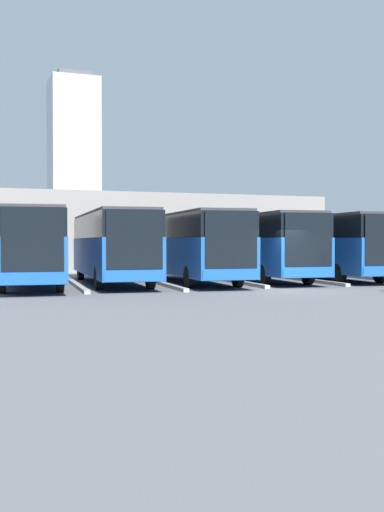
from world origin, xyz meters
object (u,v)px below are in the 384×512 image
(bus_3, at_px, (191,244))
(bus_5, at_px, (29,245))
(bus_4, at_px, (112,244))
(bus_2, at_px, (257,244))
(bus_1, at_px, (324,244))

(bus_3, distance_m, bus_5, 7.76)
(bus_4, xyz_separation_m, bus_5, (3.88, 0.46, 0.00))
(bus_3, distance_m, bus_4, 3.90)
(bus_2, xyz_separation_m, bus_4, (7.76, 0.22, 0.00))
(bus_2, bearing_deg, bus_1, -178.36)
(bus_2, height_order, bus_3, same)
(bus_1, bearing_deg, bus_3, 7.51)
(bus_2, distance_m, bus_4, 7.76)
(bus_1, relative_size, bus_3, 1.00)
(bus_1, xyz_separation_m, bus_5, (15.51, 0.48, 0.00))
(bus_2, xyz_separation_m, bus_5, (11.63, 0.68, 0.00))
(bus_2, relative_size, bus_5, 1.00)
(bus_2, height_order, bus_4, same)
(bus_1, bearing_deg, bus_5, 6.35)
(bus_4, relative_size, bus_5, 1.00)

